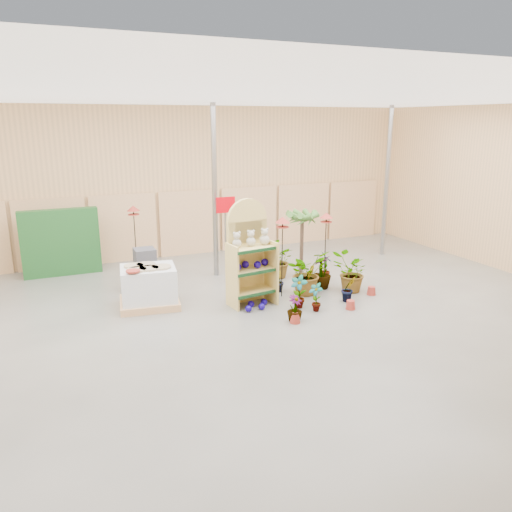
# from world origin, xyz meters

# --- Properties ---
(room) EXTENTS (15.20, 12.10, 4.70)m
(room) POSITION_xyz_m (0.00, 0.91, 2.21)
(room) COLOR #61615B
(room) RESTS_ON ground
(display_shelf) EXTENTS (1.08, 0.76, 2.40)m
(display_shelf) POSITION_xyz_m (-0.00, 1.20, 1.10)
(display_shelf) COLOR tan
(display_shelf) RESTS_ON ground
(teddy_bears) EXTENTS (0.88, 0.22, 0.37)m
(teddy_bears) POSITION_xyz_m (0.02, 1.09, 1.52)
(teddy_bears) COLOR beige
(teddy_bears) RESTS_ON display_shelf
(gazing_balls_shelf) EXTENTS (0.88, 0.30, 0.17)m
(gazing_balls_shelf) POSITION_xyz_m (-0.00, 1.07, 0.94)
(gazing_balls_shelf) COLOR #120482
(gazing_balls_shelf) RESTS_ON display_shelf
(gazing_balls_floor) EXTENTS (0.63, 0.39, 0.15)m
(gazing_balls_floor) POSITION_xyz_m (-0.01, 0.76, 0.07)
(gazing_balls_floor) COLOR #120482
(gazing_balls_floor) RESTS_ON ground
(pallet_stack) EXTENTS (1.43, 1.25, 0.96)m
(pallet_stack) POSITION_xyz_m (-2.17, 1.86, 0.46)
(pallet_stack) COLOR tan
(pallet_stack) RESTS_ON ground
(charcoal_planters) EXTENTS (0.80, 0.50, 1.00)m
(charcoal_planters) POSITION_xyz_m (-2.05, 3.24, 0.42)
(charcoal_planters) COLOR #36363B
(charcoal_planters) RESTS_ON ground
(trellis_stock) EXTENTS (2.00, 0.30, 1.80)m
(trellis_stock) POSITION_xyz_m (-3.80, 5.20, 0.90)
(trellis_stock) COLOR #1C5321
(trellis_stock) RESTS_ON ground
(offer_sign) EXTENTS (0.50, 0.08, 2.20)m
(offer_sign) POSITION_xyz_m (0.10, 2.98, 1.57)
(offer_sign) COLOR gray
(offer_sign) RESTS_ON ground
(bird_table_front) EXTENTS (0.34, 0.34, 1.93)m
(bird_table_front) POSITION_xyz_m (0.86, 1.26, 1.79)
(bird_table_front) COLOR black
(bird_table_front) RESTS_ON ground
(bird_table_right) EXTENTS (0.34, 0.34, 1.80)m
(bird_table_right) POSITION_xyz_m (2.45, 1.94, 1.67)
(bird_table_right) COLOR black
(bird_table_right) RESTS_ON ground
(bird_table_back) EXTENTS (0.34, 0.34, 1.89)m
(bird_table_back) POSITION_xyz_m (-1.95, 4.47, 1.75)
(bird_table_back) COLOR black
(bird_table_back) RESTS_ON ground
(palm) EXTENTS (0.70, 0.70, 1.82)m
(palm) POSITION_xyz_m (2.23, 2.80, 1.56)
(palm) COLOR #4A3628
(palm) RESTS_ON ground
(potted_plant_0) EXTENTS (0.45, 0.48, 0.75)m
(potted_plant_0) POSITION_xyz_m (0.88, 0.44, 0.37)
(potted_plant_0) COLOR #41742B
(potted_plant_0) RESTS_ON ground
(potted_plant_1) EXTENTS (0.52, 0.50, 0.74)m
(potted_plant_1) POSITION_xyz_m (1.48, 1.12, 0.37)
(potted_plant_1) COLOR #41742B
(potted_plant_1) RESTS_ON ground
(potted_plant_2) EXTENTS (1.17, 1.08, 1.07)m
(potted_plant_2) POSITION_xyz_m (1.49, 1.20, 0.54)
(potted_plant_2) COLOR #41742B
(potted_plant_2) RESTS_ON ground
(potted_plant_3) EXTENTS (0.58, 0.58, 0.84)m
(potted_plant_3) POSITION_xyz_m (2.05, 1.41, 0.42)
(potted_plant_3) COLOR #41742B
(potted_plant_3) RESTS_ON ground
(potted_plant_4) EXTENTS (0.38, 0.47, 0.76)m
(potted_plant_4) POSITION_xyz_m (2.52, 1.98, 0.38)
(potted_plant_4) COLOR #41742B
(potted_plant_4) RESTS_ON ground
(potted_plant_5) EXTENTS (0.37, 0.38, 0.53)m
(potted_plant_5) POSITION_xyz_m (0.93, 1.62, 0.27)
(potted_plant_5) COLOR #41742B
(potted_plant_5) RESTS_ON ground
(potted_plant_6) EXTENTS (1.09, 1.03, 0.95)m
(potted_plant_6) POSITION_xyz_m (1.39, 2.63, 0.48)
(potted_plant_6) COLOR #41742B
(potted_plant_6) RESTS_ON ground
(potted_plant_7) EXTENTS (0.42, 0.42, 0.57)m
(potted_plant_7) POSITION_xyz_m (0.42, -0.23, 0.28)
(potted_plant_7) COLOR #41742B
(potted_plant_7) RESTS_ON ground
(potted_plant_8) EXTENTS (0.32, 0.39, 0.64)m
(potted_plant_8) POSITION_xyz_m (1.12, 0.11, 0.32)
(potted_plant_8) COLOR #41742B
(potted_plant_8) RESTS_ON ground
(potted_plant_9) EXTENTS (0.35, 0.29, 0.60)m
(potted_plant_9) POSITION_xyz_m (2.13, 0.34, 0.30)
(potted_plant_9) COLOR #41742B
(potted_plant_9) RESTS_ON ground
(potted_plant_10) EXTENTS (0.91, 0.80, 0.98)m
(potted_plant_10) POSITION_xyz_m (2.54, 0.88, 0.49)
(potted_plant_10) COLOR #41742B
(potted_plant_10) RESTS_ON ground
(potted_plant_11) EXTENTS (0.39, 0.39, 0.61)m
(potted_plant_11) POSITION_xyz_m (0.58, 2.30, 0.30)
(potted_plant_11) COLOR #41742B
(potted_plant_11) RESTS_ON ground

